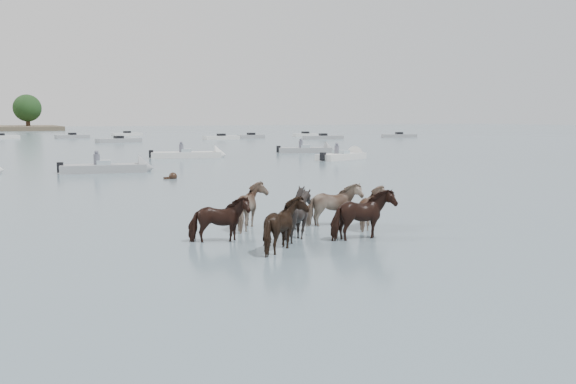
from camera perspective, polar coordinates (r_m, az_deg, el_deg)
name	(u,v)px	position (r m, az deg, el deg)	size (l,w,h in m)	color
ground	(248,244)	(15.60, -3.81, -4.97)	(400.00, 400.00, 0.00)	#495E6A
pony_herd	(304,214)	(16.61, 1.52, -2.15)	(6.47, 4.83, 1.48)	black
swimming_pony	(172,177)	(32.37, -10.99, 1.43)	(0.72, 0.44, 0.44)	black
motorboat_b	(117,168)	(37.11, -15.97, 2.20)	(5.59, 2.55, 1.92)	gray
motorboat_c	(196,155)	(48.78, -8.74, 3.52)	(6.18, 3.05, 1.92)	silver
motorboat_d	(347,156)	(46.76, 5.64, 3.42)	(5.09, 3.19, 1.92)	silver
motorboat_e	(313,150)	(55.11, 2.37, 4.02)	(5.54, 3.08, 1.92)	gray
distant_flotilla	(42,140)	(85.77, -22.38, 4.64)	(105.61, 29.69, 0.93)	silver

